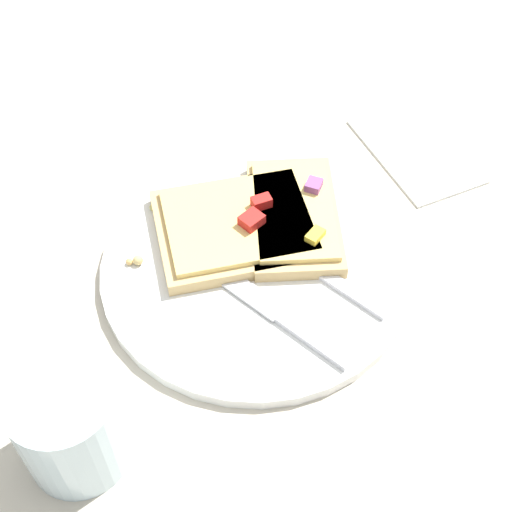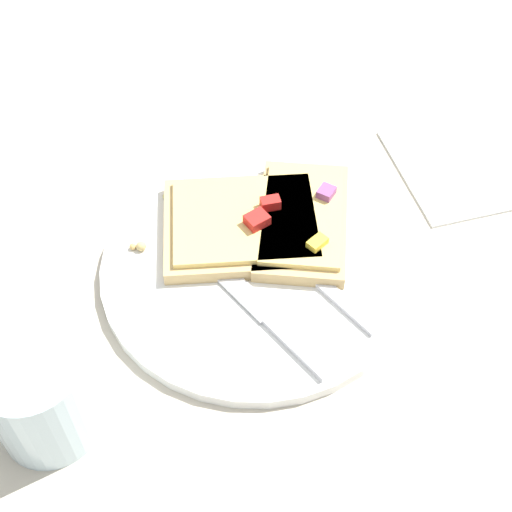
{
  "view_description": "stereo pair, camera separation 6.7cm",
  "coord_description": "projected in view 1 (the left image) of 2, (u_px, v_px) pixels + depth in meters",
  "views": [
    {
      "loc": [
        -0.39,
        0.18,
        0.54
      ],
      "look_at": [
        0.0,
        0.0,
        0.02
      ],
      "focal_mm": 50.0,
      "sensor_mm": 36.0,
      "label": 1
    },
    {
      "loc": [
        -0.41,
        0.11,
        0.54
      ],
      "look_at": [
        0.0,
        0.0,
        0.02
      ],
      "focal_mm": 50.0,
      "sensor_mm": 36.0,
      "label": 2
    }
  ],
  "objects": [
    {
      "name": "napkin",
      "position": [
        416.0,
        150.0,
        0.79
      ],
      "size": [
        0.15,
        0.09,
        0.01
      ],
      "color": "white",
      "rests_on": "ground"
    },
    {
      "name": "crumb_scatter",
      "position": [
        141.0,
        246.0,
        0.69
      ],
      "size": [
        0.07,
        0.05,
        0.01
      ],
      "color": "tan",
      "rests_on": "plate"
    },
    {
      "name": "pizza_slice_corner",
      "position": [
        294.0,
        214.0,
        0.71
      ],
      "size": [
        0.17,
        0.14,
        0.03
      ],
      "rotation": [
        0.0,
        0.0,
        2.77
      ],
      "color": "tan",
      "rests_on": "plate"
    },
    {
      "name": "fork",
      "position": [
        283.0,
        248.0,
        0.69
      ],
      "size": [
        0.21,
        0.11,
        0.01
      ],
      "rotation": [
        0.0,
        0.0,
        6.71
      ],
      "color": "silver",
      "rests_on": "plate"
    },
    {
      "name": "drinking_glass",
      "position": [
        70.0,
        425.0,
        0.54
      ],
      "size": [
        0.08,
        0.08,
        0.09
      ],
      "color": "silver",
      "rests_on": "ground"
    },
    {
      "name": "knife",
      "position": [
        273.0,
        310.0,
        0.64
      ],
      "size": [
        0.19,
        0.1,
        0.01
      ],
      "rotation": [
        0.0,
        0.0,
        6.71
      ],
      "color": "silver",
      "rests_on": "plate"
    },
    {
      "name": "pizza_slice_main",
      "position": [
        236.0,
        226.0,
        0.7
      ],
      "size": [
        0.15,
        0.18,
        0.03
      ],
      "rotation": [
        0.0,
        0.0,
        4.52
      ],
      "color": "tan",
      "rests_on": "plate"
    },
    {
      "name": "plate",
      "position": [
        256.0,
        267.0,
        0.68
      ],
      "size": [
        0.3,
        0.3,
        0.01
      ],
      "color": "white",
      "rests_on": "ground"
    },
    {
      "name": "ground_plane",
      "position": [
        256.0,
        270.0,
        0.69
      ],
      "size": [
        4.0,
        4.0,
        0.0
      ],
      "primitive_type": "plane",
      "color": "#BCB29E"
    }
  ]
}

